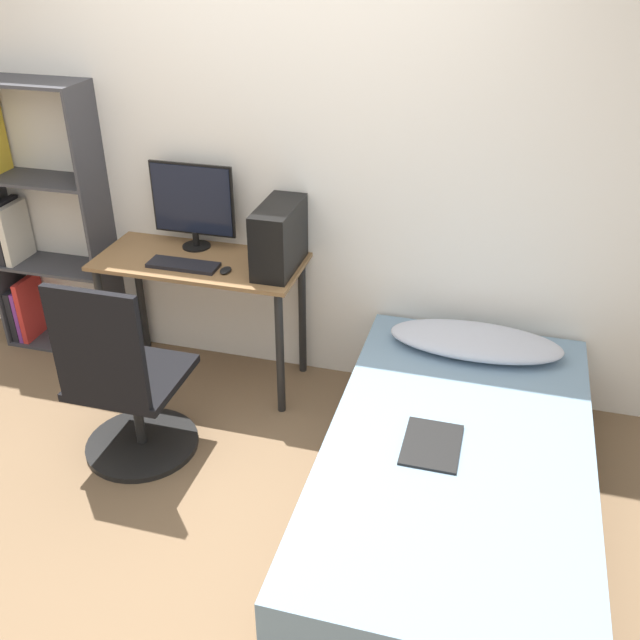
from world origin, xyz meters
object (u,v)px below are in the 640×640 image
(monitor, at_px, (193,203))
(keyboard, at_px, (183,265))
(bookshelf, at_px, (28,226))
(pc_tower, at_px, (279,237))
(office_chair, at_px, (127,394))
(bed, at_px, (454,481))

(monitor, height_order, keyboard, monitor)
(bookshelf, relative_size, pc_tower, 3.83)
(office_chair, height_order, keyboard, office_chair)
(office_chair, bearing_deg, bed, -0.30)
(keyboard, bearing_deg, bed, -23.22)
(office_chair, relative_size, monitor, 2.12)
(office_chair, xyz_separation_m, keyboard, (0.03, 0.66, 0.39))
(monitor, relative_size, pc_tower, 1.13)
(monitor, xyz_separation_m, pc_tower, (0.54, -0.13, -0.09))
(keyboard, xyz_separation_m, pc_tower, (0.50, 0.12, 0.17))
(office_chair, bearing_deg, pc_tower, 55.76)
(monitor, relative_size, keyboard, 1.26)
(bed, height_order, keyboard, keyboard)
(bookshelf, xyz_separation_m, keyboard, (1.10, -0.22, -0.02))
(bed, distance_m, monitor, 2.01)
(bookshelf, bearing_deg, office_chair, -39.38)
(monitor, xyz_separation_m, keyboard, (0.04, -0.26, -0.25))
(office_chair, bearing_deg, monitor, 90.36)
(office_chair, relative_size, pc_tower, 2.39)
(office_chair, bearing_deg, bookshelf, 140.62)
(bed, distance_m, pc_tower, 1.50)
(office_chair, xyz_separation_m, bed, (1.59, -0.01, -0.16))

